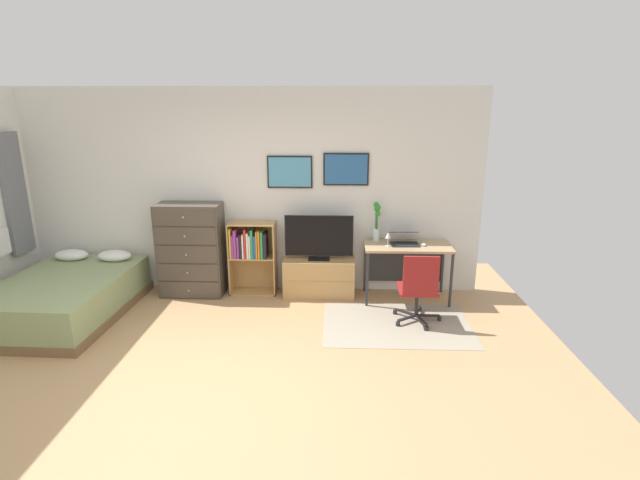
# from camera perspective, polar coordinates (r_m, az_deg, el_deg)

# --- Properties ---
(ground_plane) EXTENTS (7.20, 7.20, 0.00)m
(ground_plane) POSITION_cam_1_polar(r_m,az_deg,el_deg) (4.71, -12.94, -16.17)
(ground_plane) COLOR tan
(wall_back_with_posters) EXTENTS (6.12, 0.09, 2.70)m
(wall_back_with_posters) POSITION_cam_1_polar(r_m,az_deg,el_deg) (6.48, -8.11, 5.71)
(wall_back_with_posters) COLOR silver
(wall_back_with_posters) RESTS_ON ground_plane
(area_rug) EXTENTS (1.70, 1.20, 0.01)m
(area_rug) POSITION_cam_1_polar(r_m,az_deg,el_deg) (5.74, 9.12, -9.85)
(area_rug) COLOR #9E937F
(area_rug) RESTS_ON ground_plane
(bed) EXTENTS (1.39, 1.99, 0.61)m
(bed) POSITION_cam_1_polar(r_m,az_deg,el_deg) (6.56, -28.03, -5.94)
(bed) COLOR brown
(bed) RESTS_ON ground_plane
(dresser) EXTENTS (0.83, 0.46, 1.24)m
(dresser) POSITION_cam_1_polar(r_m,az_deg,el_deg) (6.57, -15.07, -1.12)
(dresser) COLOR #4C4238
(dresser) RESTS_ON ground_plane
(bookshelf) EXTENTS (0.62, 0.30, 0.98)m
(bookshelf) POSITION_cam_1_polar(r_m,az_deg,el_deg) (6.45, -8.21, -1.27)
(bookshelf) COLOR tan
(bookshelf) RESTS_ON ground_plane
(tv_stand) EXTENTS (0.94, 0.41, 0.51)m
(tv_stand) POSITION_cam_1_polar(r_m,az_deg,el_deg) (6.42, -0.11, -4.42)
(tv_stand) COLOR tan
(tv_stand) RESTS_ON ground_plane
(television) EXTENTS (0.89, 0.16, 0.59)m
(television) POSITION_cam_1_polar(r_m,az_deg,el_deg) (6.23, -0.13, 0.28)
(television) COLOR black
(television) RESTS_ON tv_stand
(desk) EXTENTS (1.10, 0.58, 0.74)m
(desk) POSITION_cam_1_polar(r_m,az_deg,el_deg) (6.35, 10.23, -1.57)
(desk) COLOR tan
(desk) RESTS_ON ground_plane
(office_chair) EXTENTS (0.56, 0.58, 0.86)m
(office_chair) POSITION_cam_1_polar(r_m,az_deg,el_deg) (5.62, 11.66, -5.50)
(office_chair) COLOR #232326
(office_chair) RESTS_ON ground_plane
(laptop) EXTENTS (0.38, 0.40, 0.16)m
(laptop) POSITION_cam_1_polar(r_m,az_deg,el_deg) (6.29, 9.99, 0.17)
(laptop) COLOR #333338
(laptop) RESTS_ON desk
(computer_mouse) EXTENTS (0.06, 0.10, 0.03)m
(computer_mouse) POSITION_cam_1_polar(r_m,az_deg,el_deg) (6.24, 12.24, -0.52)
(computer_mouse) COLOR silver
(computer_mouse) RESTS_ON desk
(bamboo_vase) EXTENTS (0.09, 0.10, 0.52)m
(bamboo_vase) POSITION_cam_1_polar(r_m,az_deg,el_deg) (6.32, 6.78, 2.36)
(bamboo_vase) COLOR silver
(bamboo_vase) RESTS_ON desk
(wine_glass) EXTENTS (0.07, 0.07, 0.18)m
(wine_glass) POSITION_cam_1_polar(r_m,az_deg,el_deg) (6.11, 8.11, 0.50)
(wine_glass) COLOR silver
(wine_glass) RESTS_ON desk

